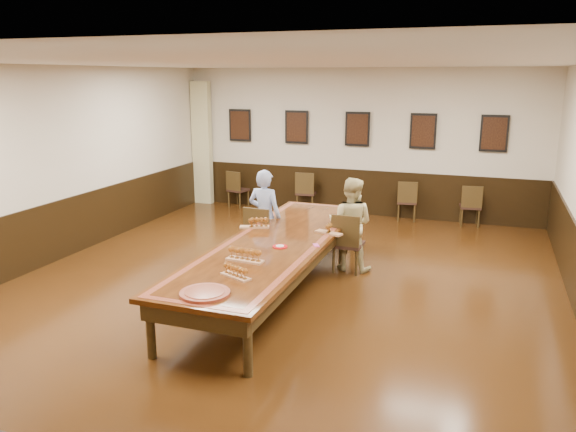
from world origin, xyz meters
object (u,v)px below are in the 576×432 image
at_px(chair_woman, 348,242).
at_px(person_man, 265,216).
at_px(spare_chair_c, 407,200).
at_px(spare_chair_a, 238,189).
at_px(chair_man, 262,235).
at_px(spare_chair_d, 470,205).
at_px(spare_chair_b, 306,191).
at_px(conference_table, 276,250).
at_px(carved_platter, 205,293).
at_px(person_woman, 350,224).

relative_size(chair_woman, person_man, 0.61).
distance_m(chair_woman, spare_chair_c, 3.62).
distance_m(chair_woman, spare_chair_a, 5.01).
relative_size(chair_man, person_man, 0.63).
height_order(chair_man, spare_chair_d, chair_man).
distance_m(spare_chair_c, person_man, 4.04).
relative_size(spare_chair_b, person_man, 0.59).
distance_m(chair_man, conference_table, 1.29).
bearing_deg(chair_woman, carved_platter, 78.16).
bearing_deg(person_man, carved_platter, 105.44).
xyz_separation_m(spare_chair_a, conference_table, (2.78, -4.72, 0.18)).
height_order(spare_chair_c, spare_chair_d, spare_chair_c).
bearing_deg(spare_chair_c, person_man, 54.36).
relative_size(spare_chair_a, spare_chair_c, 0.99).
distance_m(chair_woman, person_woman, 0.29).
bearing_deg(spare_chair_c, chair_woman, 74.97).
relative_size(spare_chair_d, person_man, 0.56).
bearing_deg(carved_platter, spare_chair_d, 70.39).
relative_size(chair_man, conference_table, 0.19).
bearing_deg(carved_platter, conference_table, 90.08).
relative_size(spare_chair_b, conference_table, 0.18).
bearing_deg(spare_chair_b, spare_chair_a, -2.71).
xyz_separation_m(chair_man, person_man, (0.01, 0.10, 0.29)).
bearing_deg(carved_platter, spare_chair_a, 112.08).
height_order(chair_woman, person_woman, person_woman).
height_order(chair_woman, spare_chair_a, chair_woman).
height_order(spare_chair_d, person_man, person_man).
distance_m(chair_woman, carved_platter, 3.42).
relative_size(spare_chair_c, person_woman, 0.58).
xyz_separation_m(spare_chair_c, spare_chair_d, (1.30, -0.02, -0.00)).
bearing_deg(chair_woman, conference_table, 58.27).
distance_m(chair_woman, conference_table, 1.42).
bearing_deg(person_woman, person_man, 4.79).
distance_m(spare_chair_c, person_woman, 3.54).
xyz_separation_m(spare_chair_b, spare_chair_c, (2.28, -0.04, -0.03)).
distance_m(spare_chair_b, carved_platter, 7.05).
height_order(spare_chair_c, carved_platter, spare_chair_c).
relative_size(chair_woman, carved_platter, 1.42).
distance_m(conference_table, carved_platter, 2.14).
relative_size(chair_woman, spare_chair_c, 1.10).
distance_m(spare_chair_a, spare_chair_d, 5.24).
xyz_separation_m(spare_chair_b, person_woman, (1.89, -3.54, 0.29)).
distance_m(spare_chair_a, spare_chair_b, 1.66).
bearing_deg(conference_table, spare_chair_c, 76.35).
bearing_deg(chair_woman, spare_chair_c, -95.20).
relative_size(spare_chair_c, spare_chair_d, 1.00).
distance_m(person_woman, carved_platter, 3.50).
xyz_separation_m(person_man, person_woman, (1.43, 0.09, -0.03)).
xyz_separation_m(chair_woman, spare_chair_d, (1.70, 3.58, -0.04)).
distance_m(chair_woman, spare_chair_b, 4.10).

